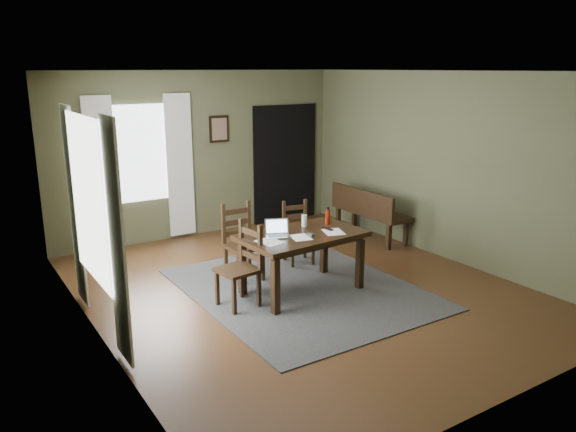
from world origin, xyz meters
TOP-DOWN VIEW (x-y plane):
  - ground at (0.00, 0.00)m, footprint 5.00×6.00m
  - room_shell at (0.00, 0.00)m, footprint 5.02×6.02m
  - rug at (0.00, 0.00)m, footprint 2.60×3.20m
  - dining_table at (-0.03, -0.07)m, footprint 1.57×1.01m
  - chair_end at (-0.86, -0.03)m, footprint 0.49×0.49m
  - chair_back_left at (-0.44, 0.74)m, footprint 0.45×0.45m
  - chair_back_right at (0.54, 0.89)m, footprint 0.46×0.46m
  - bench at (2.14, 1.23)m, footprint 0.48×1.49m
  - laptop at (-0.34, 0.00)m, footprint 0.36×0.32m
  - computer_mouse at (-0.02, -0.22)m, footprint 0.08×0.10m
  - tv_remote at (0.33, -0.11)m, footprint 0.06×0.18m
  - drinking_glass at (0.16, 0.16)m, footprint 0.09×0.09m
  - water_bottle at (0.48, 0.09)m, footprint 0.09×0.09m
  - paper_a at (-0.55, -0.16)m, footprint 0.29×0.35m
  - paper_b at (0.32, -0.24)m, footprint 0.31×0.36m
  - paper_e at (-0.15, -0.21)m, footprint 0.27×0.32m
  - window_left at (-2.47, 0.20)m, footprint 0.01×1.30m
  - window_back at (-1.00, 2.97)m, footprint 1.00×0.01m
  - curtain_left_near at (-2.44, -0.62)m, footprint 0.03×0.48m
  - curtain_left_far at (-2.44, 1.02)m, footprint 0.03×0.48m
  - curtain_back_left at (-1.62, 2.94)m, footprint 0.44×0.03m
  - curtain_back_right at (-0.38, 2.94)m, footprint 0.44×0.03m
  - framed_picture at (0.35, 2.97)m, footprint 0.34×0.03m
  - doorway_back at (1.65, 2.97)m, footprint 1.30×0.03m

SIDE VIEW (x-z plane):
  - ground at x=0.00m, z-range -0.01..0.00m
  - rug at x=0.00m, z-range 0.00..0.01m
  - chair_back_right at x=0.54m, z-range -0.01..0.88m
  - chair_end at x=-0.86m, z-range -0.01..0.98m
  - chair_back_left at x=-0.44m, z-range -0.01..1.00m
  - bench at x=2.14m, z-range 0.08..0.92m
  - dining_table at x=-0.03m, z-range 0.30..1.05m
  - paper_e at x=-0.15m, z-range 0.77..0.77m
  - paper_b at x=0.32m, z-range 0.77..0.77m
  - paper_a at x=-0.55m, z-range 0.77..0.77m
  - tv_remote at x=0.33m, z-range 0.77..0.79m
  - computer_mouse at x=-0.02m, z-range 0.77..0.80m
  - laptop at x=-0.34m, z-range 0.72..0.92m
  - drinking_glass at x=0.16m, z-range 0.77..0.92m
  - water_bottle at x=0.48m, z-range 0.76..0.99m
  - doorway_back at x=1.65m, z-range 0.00..2.10m
  - curtain_left_near at x=-2.44m, z-range 0.05..2.35m
  - curtain_left_far at x=-2.44m, z-range 0.05..2.35m
  - curtain_back_left at x=-1.62m, z-range 0.05..2.35m
  - curtain_back_right at x=-0.38m, z-range 0.05..2.35m
  - window_left at x=-2.47m, z-range 0.60..2.30m
  - window_back at x=-1.00m, z-range 0.70..2.20m
  - framed_picture at x=0.35m, z-range 1.53..1.97m
  - room_shell at x=0.00m, z-range 0.45..3.16m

